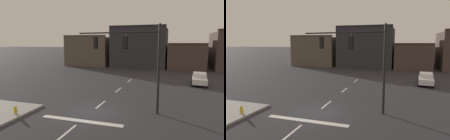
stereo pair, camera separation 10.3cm
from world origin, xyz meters
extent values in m
plane|color=#2B2B30|center=(0.00, 0.00, 0.00)|extent=(400.00, 400.00, 0.00)
cube|color=silver|center=(0.00, -2.00, 0.00)|extent=(6.40, 0.50, 0.01)
cube|color=silver|center=(0.00, -4.00, 0.00)|extent=(0.16, 2.40, 0.01)
cube|color=silver|center=(0.00, 2.00, 0.00)|extent=(0.16, 2.40, 0.01)
cube|color=silver|center=(0.00, 8.00, 0.00)|extent=(0.16, 2.40, 0.01)
cube|color=silver|center=(0.00, 14.00, 0.00)|extent=(0.16, 2.40, 0.01)
cylinder|color=black|center=(5.17, 1.19, 3.50)|extent=(0.20, 0.20, 7.00)
cylinder|color=black|center=(1.57, 1.66, 6.50)|extent=(7.23, 1.06, 0.12)
sphere|color=black|center=(5.17, 1.19, 7.05)|extent=(0.18, 0.18, 0.18)
cylinder|color=#56565B|center=(2.40, 1.55, 6.26)|extent=(0.03, 0.03, 0.35)
cube|color=black|center=(2.40, 1.55, 5.64)|extent=(0.33, 0.28, 0.90)
sphere|color=red|center=(2.41, 1.68, 5.92)|extent=(0.20, 0.20, 0.20)
sphere|color=#2D2314|center=(2.41, 1.68, 5.64)|extent=(0.20, 0.20, 0.20)
sphere|color=black|center=(2.41, 1.68, 5.36)|extent=(0.20, 0.20, 0.20)
cube|color=black|center=(2.40, 1.53, 5.64)|extent=(0.42, 0.08, 1.02)
cylinder|color=#56565B|center=(-0.38, 1.91, 6.26)|extent=(0.03, 0.03, 0.35)
cube|color=black|center=(-0.38, 1.91, 5.64)|extent=(0.33, 0.28, 0.90)
sphere|color=red|center=(-0.36, 2.04, 5.92)|extent=(0.20, 0.20, 0.20)
sphere|color=#2D2314|center=(-0.36, 2.04, 5.64)|extent=(0.20, 0.20, 0.20)
sphere|color=black|center=(-0.36, 2.04, 5.36)|extent=(0.20, 0.20, 0.20)
cube|color=black|center=(-0.38, 1.89, 5.64)|extent=(0.42, 0.08, 1.02)
cube|color=silver|center=(9.59, 14.05, 0.70)|extent=(2.13, 4.52, 0.70)
cube|color=silver|center=(9.60, 14.20, 1.33)|extent=(1.78, 2.58, 0.56)
cube|color=#2D3842|center=(9.54, 13.44, 1.31)|extent=(1.53, 0.36, 0.47)
cube|color=#2D3842|center=(9.69, 15.37, 1.31)|extent=(1.53, 0.33, 0.46)
cylinder|color=black|center=(10.32, 12.54, 0.32)|extent=(0.27, 0.65, 0.64)
cylinder|color=black|center=(8.63, 12.67, 0.32)|extent=(0.27, 0.65, 0.64)
cylinder|color=black|center=(10.54, 15.44, 0.32)|extent=(0.27, 0.65, 0.64)
cylinder|color=black|center=(8.85, 15.57, 0.32)|extent=(0.27, 0.65, 0.64)
sphere|color=silver|center=(10.00, 11.84, 0.75)|extent=(0.16, 0.16, 0.16)
sphere|color=silver|center=(8.85, 11.92, 0.75)|extent=(0.16, 0.16, 0.16)
cube|color=maroon|center=(9.75, 16.23, 0.78)|extent=(1.37, 0.14, 0.12)
cylinder|color=gold|center=(-5.40, -2.55, 0.33)|extent=(0.22, 0.22, 0.55)
cylinder|color=gold|center=(-5.40, -2.55, 0.05)|extent=(0.30, 0.30, 0.10)
sphere|color=gold|center=(-5.40, -2.55, 0.65)|extent=(0.20, 0.20, 0.20)
cylinder|color=gold|center=(-5.55, -2.55, 0.35)|extent=(0.10, 0.08, 0.08)
cylinder|color=gold|center=(-5.25, -2.55, 0.35)|extent=(0.10, 0.08, 0.08)
cube|color=brown|center=(-13.90, 31.85, 3.42)|extent=(10.40, 8.71, 6.85)
cube|color=#493F35|center=(-13.90, 27.80, 7.10)|extent=(10.40, 0.60, 0.50)
cube|color=#2D2D33|center=(-1.64, 32.89, 4.39)|extent=(12.10, 10.79, 8.79)
cube|color=black|center=(-1.64, 27.80, 9.04)|extent=(12.10, 0.60, 0.50)
cube|color=#473833|center=(8.57, 34.24, 2.52)|extent=(7.49, 13.47, 5.05)
cube|color=#3A2B26|center=(8.57, 27.80, 5.30)|extent=(7.49, 0.60, 0.50)
camera|label=1|loc=(6.38, -14.58, 5.70)|focal=31.99mm
camera|label=2|loc=(6.48, -14.55, 5.70)|focal=31.99mm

